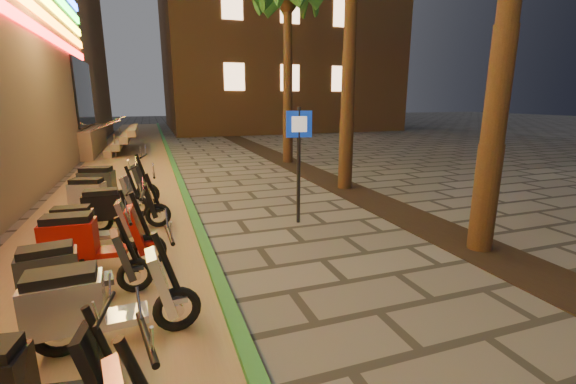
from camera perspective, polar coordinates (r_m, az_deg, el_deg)
name	(u,v)px	position (r m, az deg, el deg)	size (l,w,h in m)	color
ground	(351,371)	(4.14, 9.31, -24.65)	(120.00, 120.00, 0.00)	#474442
parking_strip	(122,182)	(13.10, -23.33, 1.30)	(3.40, 60.00, 0.01)	#8C7251
green_curb	(179,177)	(13.07, -15.91, 2.08)	(0.18, 60.00, 0.10)	#286C30
planting_strip	(383,205)	(9.74, 13.84, -1.88)	(1.20, 40.00, 0.02)	black
palm_d	(288,6)	(16.07, -0.04, 25.83)	(2.97, 3.02, 7.16)	#472D19
pedestrian_sign	(299,149)	(7.85, 1.61, 6.32)	(0.53, 0.11, 2.39)	black
scooter_4	(16,384)	(3.85, -35.32, -22.14)	(1.49, 0.61, 1.05)	black
scooter_5	(94,303)	(4.54, -26.78, -14.46)	(1.71, 0.60, 1.20)	black
scooter_6	(71,270)	(5.58, -29.44, -10.08)	(1.55, 0.64, 1.09)	black
scooter_7	(89,240)	(6.44, -27.36, -6.30)	(1.72, 0.60, 1.21)	black
scooter_8	(88,226)	(7.37, -27.52, -4.46)	(1.49, 0.52, 1.05)	black
scooter_9	(116,207)	(8.22, -24.09, -2.09)	(1.60, 0.56, 1.13)	black
scooter_10	(100,196)	(9.28, -26.11, -0.53)	(1.63, 0.85, 1.16)	black
scooter_11	(110,184)	(10.18, -24.91, 1.05)	(1.82, 0.82, 1.28)	black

